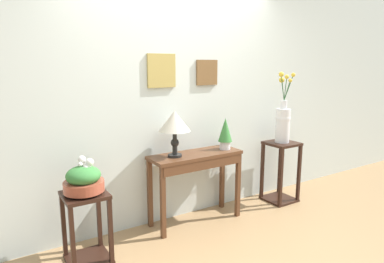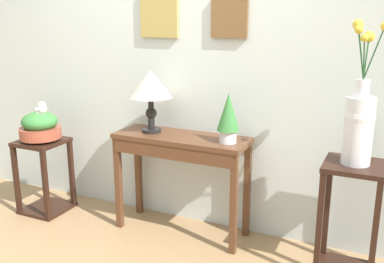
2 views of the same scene
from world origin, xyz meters
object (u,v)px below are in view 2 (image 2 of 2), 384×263
Objects in this scene: console_table at (180,154)px; potted_plant_on_console at (228,116)px; pedestal_stand_right at (349,220)px; flower_vase_tall_right at (359,121)px; table_lamp at (151,86)px; planter_bowl_wide_left at (40,126)px; pedestal_stand_left at (44,176)px.

console_table is 2.88× the size of potted_plant_on_console.
pedestal_stand_right is at bearing -3.36° from potted_plant_on_console.
flower_vase_tall_right is (-0.00, -0.00, 0.64)m from pedestal_stand_right.
flower_vase_tall_right is at bearing -2.89° from table_lamp.
table_lamp is 1.40× the size of planter_bowl_wide_left.
console_table is at bearing 6.19° from planter_bowl_wide_left.
flower_vase_tall_right is at bearing -153.75° from pedestal_stand_right.
table_lamp is at bearing 177.11° from flower_vase_tall_right.
potted_plant_on_console is 0.56× the size of pedestal_stand_left.
planter_bowl_wide_left is at bearing -171.00° from table_lamp.
flower_vase_tall_right is (2.43, 0.08, 0.71)m from pedestal_stand_left.
planter_bowl_wide_left reaches higher than console_table.
pedestal_stand_right is (1.46, -0.07, -0.74)m from table_lamp.
pedestal_stand_right is (2.43, 0.08, 0.06)m from pedestal_stand_left.
potted_plant_on_console is (0.37, -0.00, 0.32)m from console_table.
table_lamp reaches higher than potted_plant_on_console.
potted_plant_on_console is (0.62, -0.02, -0.16)m from table_lamp.
pedestal_stand_left is 2.53m from flower_vase_tall_right.
potted_plant_on_console is at bearing -2.24° from table_lamp.
planter_bowl_wide_left is (-1.21, -0.13, 0.11)m from console_table.
potted_plant_on_console is 0.84m from flower_vase_tall_right.
table_lamp reaches higher than pedestal_stand_right.
console_table is at bearing 179.49° from potted_plant_on_console.
flower_vase_tall_right is (1.46, -0.07, -0.10)m from table_lamp.
flower_vase_tall_right is at bearing 1.85° from planter_bowl_wide_left.
potted_plant_on_console is at bearing 176.62° from flower_vase_tall_right.
table_lamp is 1.34× the size of potted_plant_on_console.
potted_plant_on_console reaches higher than pedestal_stand_left.
console_table is 1.22m from planter_bowl_wide_left.
potted_plant_on_console reaches higher than planter_bowl_wide_left.
console_table is at bearing 177.51° from pedestal_stand_right.
table_lamp is at bearing 175.20° from console_table.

